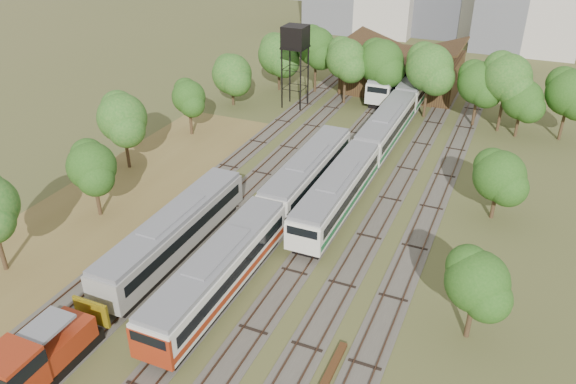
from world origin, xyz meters
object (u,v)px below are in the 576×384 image
at_px(shunter_locomotive, 36,359).
at_px(railcar_red_set, 270,216).
at_px(railcar_green_set, 386,127).
at_px(water_tower, 295,39).

bearing_deg(shunter_locomotive, railcar_red_set, 73.64).
bearing_deg(shunter_locomotive, railcar_green_set, 77.20).
distance_m(railcar_green_set, shunter_locomotive, 45.13).
height_order(railcar_red_set, railcar_green_set, railcar_green_set).
xyz_separation_m(railcar_red_set, water_tower, (-10.87, 31.16, 7.18)).
height_order(railcar_red_set, shunter_locomotive, railcar_red_set).
distance_m(railcar_red_set, shunter_locomotive, 21.30).
xyz_separation_m(railcar_red_set, shunter_locomotive, (-6.00, -20.44, -0.24)).
relative_size(railcar_red_set, water_tower, 3.15).
height_order(shunter_locomotive, water_tower, water_tower).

